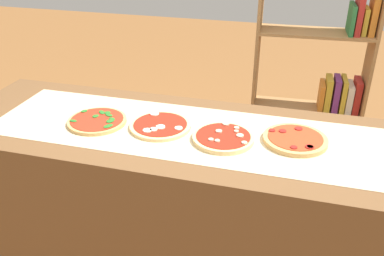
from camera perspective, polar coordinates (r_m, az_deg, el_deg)
The scene contains 7 objects.
counter at distance 2.12m, azimuth 0.00°, elevation -11.76°, with size 2.30×0.73×0.94m, color brown.
parchment_paper at distance 1.86m, azimuth 0.00°, elevation -0.52°, with size 1.85×0.52×0.00m, color beige.
pizza_spinach_0 at distance 1.98m, azimuth -12.86°, elevation 0.98°, with size 0.27×0.27×0.02m.
pizza_mozzarella_1 at distance 1.90m, azimuth -4.36°, elevation 0.35°, with size 0.28×0.28×0.02m.
pizza_mushroom_2 at distance 1.79m, azimuth 4.32°, elevation -1.33°, with size 0.27×0.27×0.03m.
pizza_pepperoni_3 at distance 1.83m, azimuth 13.96°, elevation -1.52°, with size 0.27×0.27×0.03m.
bookshelf at distance 3.02m, azimuth 17.48°, elevation 6.40°, with size 0.77×0.31×1.66m.
Camera 1 is at (0.43, -1.58, 1.82)m, focal length 38.88 mm.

